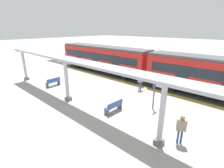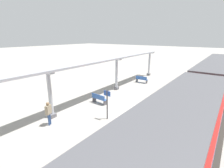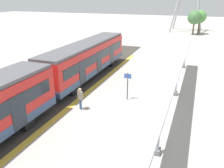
{
  "view_description": "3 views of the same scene",
  "coord_description": "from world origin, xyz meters",
  "px_view_note": "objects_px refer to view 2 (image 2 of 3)",
  "views": [
    {
      "loc": [
        10.3,
        7.12,
        5.81
      ],
      "look_at": [
        0.36,
        -1.87,
        1.18
      ],
      "focal_mm": 26.26,
      "sensor_mm": 36.0,
      "label": 1
    },
    {
      "loc": [
        -6.77,
        10.53,
        5.81
      ],
      "look_at": [
        1.39,
        -0.54,
        1.81
      ],
      "focal_mm": 26.66,
      "sensor_mm": 36.0,
      "label": 2
    },
    {
      "loc": [
        4.82,
        -14.5,
        7.75
      ],
      "look_at": [
        -0.97,
        1.05,
        1.49
      ],
      "focal_mm": 37.74,
      "sensor_mm": 36.0,
      "label": 3
    }
  ],
  "objects_px": {
    "platform_info_sign": "(107,102)",
    "passenger_by_the_benches": "(48,111)",
    "canopy_pillar_third": "(50,95)",
    "canopy_pillar_second": "(116,74)",
    "bench_near_end": "(99,99)",
    "passenger_waiting_near_edge": "(158,102)",
    "bench_mid_platform": "(142,79)",
    "train_near_carriage": "(215,76)",
    "train_far_carriage": "(163,162)",
    "canopy_pillar_nearest": "(149,64)"
  },
  "relations": [
    {
      "from": "canopy_pillar_second",
      "to": "bench_near_end",
      "type": "bearing_deg",
      "value": 104.19
    },
    {
      "from": "canopy_pillar_nearest",
      "to": "passenger_waiting_near_edge",
      "type": "distance_m",
      "value": 13.23
    },
    {
      "from": "canopy_pillar_second",
      "to": "bench_mid_platform",
      "type": "height_order",
      "value": "canopy_pillar_second"
    },
    {
      "from": "passenger_waiting_near_edge",
      "to": "passenger_by_the_benches",
      "type": "relative_size",
      "value": 1.01
    },
    {
      "from": "canopy_pillar_third",
      "to": "bench_mid_platform",
      "type": "distance_m",
      "value": 12.59
    },
    {
      "from": "canopy_pillar_nearest",
      "to": "canopy_pillar_third",
      "type": "xyz_separation_m",
      "value": [
        0.0,
        16.84,
        0.0
      ]
    },
    {
      "from": "canopy_pillar_third",
      "to": "passenger_waiting_near_edge",
      "type": "bearing_deg",
      "value": -139.94
    },
    {
      "from": "train_far_carriage",
      "to": "canopy_pillar_third",
      "type": "xyz_separation_m",
      "value": [
        8.84,
        -1.76,
        -0.08
      ]
    },
    {
      "from": "canopy_pillar_nearest",
      "to": "passenger_waiting_near_edge",
      "type": "xyz_separation_m",
      "value": [
        -6.06,
        11.75,
        -0.71
      ]
    },
    {
      "from": "bench_near_end",
      "to": "bench_mid_platform",
      "type": "bearing_deg",
      "value": -89.56
    },
    {
      "from": "platform_info_sign",
      "to": "passenger_by_the_benches",
      "type": "xyz_separation_m",
      "value": [
        2.61,
        2.98,
        -0.3
      ]
    },
    {
      "from": "train_near_carriage",
      "to": "bench_mid_platform",
      "type": "bearing_deg",
      "value": 4.31
    },
    {
      "from": "bench_near_end",
      "to": "passenger_waiting_near_edge",
      "type": "xyz_separation_m",
      "value": [
        -4.99,
        -1.03,
        0.6
      ]
    },
    {
      "from": "bench_near_end",
      "to": "platform_info_sign",
      "type": "height_order",
      "value": "platform_info_sign"
    },
    {
      "from": "passenger_waiting_near_edge",
      "to": "passenger_by_the_benches",
      "type": "height_order",
      "value": "passenger_waiting_near_edge"
    },
    {
      "from": "canopy_pillar_nearest",
      "to": "passenger_waiting_near_edge",
      "type": "relative_size",
      "value": 2.08
    },
    {
      "from": "canopy_pillar_second",
      "to": "bench_near_end",
      "type": "relative_size",
      "value": 2.28
    },
    {
      "from": "canopy_pillar_nearest",
      "to": "passenger_waiting_near_edge",
      "type": "height_order",
      "value": "canopy_pillar_nearest"
    },
    {
      "from": "canopy_pillar_nearest",
      "to": "bench_mid_platform",
      "type": "relative_size",
      "value": 2.28
    },
    {
      "from": "bench_near_end",
      "to": "bench_mid_platform",
      "type": "height_order",
      "value": "same"
    },
    {
      "from": "bench_near_end",
      "to": "passenger_by_the_benches",
      "type": "height_order",
      "value": "passenger_by_the_benches"
    },
    {
      "from": "train_near_carriage",
      "to": "train_far_carriage",
      "type": "distance_m",
      "value": 14.83
    },
    {
      "from": "canopy_pillar_nearest",
      "to": "bench_mid_platform",
      "type": "distance_m",
      "value": 4.66
    },
    {
      "from": "canopy_pillar_third",
      "to": "passenger_by_the_benches",
      "type": "height_order",
      "value": "canopy_pillar_third"
    },
    {
      "from": "bench_near_end",
      "to": "bench_mid_platform",
      "type": "distance_m",
      "value": 8.42
    },
    {
      "from": "train_far_carriage",
      "to": "platform_info_sign",
      "type": "relative_size",
      "value": 6.48
    },
    {
      "from": "train_near_carriage",
      "to": "canopy_pillar_third",
      "type": "xyz_separation_m",
      "value": [
        8.84,
        13.08,
        -0.08
      ]
    },
    {
      "from": "train_near_carriage",
      "to": "passenger_by_the_benches",
      "type": "height_order",
      "value": "train_near_carriage"
    },
    {
      "from": "platform_info_sign",
      "to": "canopy_pillar_third",
      "type": "bearing_deg",
      "value": 33.12
    },
    {
      "from": "bench_near_end",
      "to": "bench_mid_platform",
      "type": "relative_size",
      "value": 1.0
    },
    {
      "from": "train_far_carriage",
      "to": "bench_near_end",
      "type": "distance_m",
      "value": 9.81
    },
    {
      "from": "platform_info_sign",
      "to": "bench_mid_platform",
      "type": "bearing_deg",
      "value": -76.75
    },
    {
      "from": "platform_info_sign",
      "to": "canopy_pillar_nearest",
      "type": "bearing_deg",
      "value": -76.84
    },
    {
      "from": "passenger_waiting_near_edge",
      "to": "bench_mid_platform",
      "type": "bearing_deg",
      "value": -55.62
    },
    {
      "from": "canopy_pillar_third",
      "to": "bench_near_end",
      "type": "xyz_separation_m",
      "value": [
        -1.06,
        -4.07,
        -1.31
      ]
    },
    {
      "from": "train_far_carriage",
      "to": "passenger_by_the_benches",
      "type": "bearing_deg",
      "value": -7.14
    },
    {
      "from": "bench_mid_platform",
      "to": "passenger_by_the_benches",
      "type": "relative_size",
      "value": 0.92
    },
    {
      "from": "canopy_pillar_second",
      "to": "platform_info_sign",
      "type": "bearing_deg",
      "value": 119.46
    },
    {
      "from": "bench_near_end",
      "to": "passenger_waiting_near_edge",
      "type": "relative_size",
      "value": 0.91
    },
    {
      "from": "train_far_carriage",
      "to": "passenger_by_the_benches",
      "type": "relative_size",
      "value": 8.66
    },
    {
      "from": "canopy_pillar_second",
      "to": "canopy_pillar_third",
      "type": "xyz_separation_m",
      "value": [
        0.0,
        8.27,
        0.0
      ]
    },
    {
      "from": "canopy_pillar_second",
      "to": "bench_near_end",
      "type": "distance_m",
      "value": 4.53
    },
    {
      "from": "passenger_by_the_benches",
      "to": "bench_near_end",
      "type": "bearing_deg",
      "value": -93.14
    },
    {
      "from": "train_far_carriage",
      "to": "passenger_waiting_near_edge",
      "type": "relative_size",
      "value": 8.56
    },
    {
      "from": "train_near_carriage",
      "to": "canopy_pillar_second",
      "type": "height_order",
      "value": "train_near_carriage"
    },
    {
      "from": "train_near_carriage",
      "to": "canopy_pillar_third",
      "type": "distance_m",
      "value": 15.78
    },
    {
      "from": "canopy_pillar_third",
      "to": "platform_info_sign",
      "type": "height_order",
      "value": "canopy_pillar_third"
    },
    {
      "from": "canopy_pillar_nearest",
      "to": "canopy_pillar_third",
      "type": "distance_m",
      "value": 16.84
    },
    {
      "from": "train_far_carriage",
      "to": "bench_mid_platform",
      "type": "bearing_deg",
      "value": -61.18
    },
    {
      "from": "train_near_carriage",
      "to": "bench_mid_platform",
      "type": "xyz_separation_m",
      "value": [
        7.84,
        0.59,
        -1.39
      ]
    }
  ]
}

